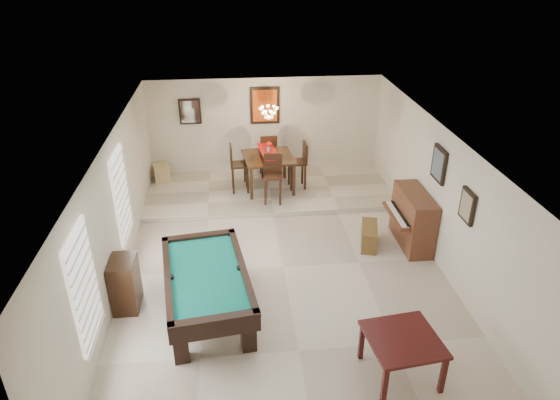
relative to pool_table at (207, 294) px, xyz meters
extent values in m
cube|color=beige|center=(1.39, 1.22, -0.42)|extent=(6.00, 9.00, 0.02)
cube|color=silver|center=(1.39, 5.72, 0.89)|extent=(6.00, 0.04, 2.60)
cube|color=silver|center=(-1.61, 1.22, 0.89)|extent=(0.04, 9.00, 2.60)
cube|color=silver|center=(4.39, 1.22, 0.89)|extent=(0.04, 9.00, 2.60)
cube|color=white|center=(1.39, 1.22, 2.19)|extent=(6.00, 9.00, 0.04)
cube|color=beige|center=(1.39, 4.47, -0.35)|extent=(6.00, 2.50, 0.12)
cube|color=white|center=(-1.58, -0.98, 0.99)|extent=(0.06, 1.00, 1.70)
cube|color=white|center=(-1.58, 1.82, 0.99)|extent=(0.06, 1.00, 1.70)
cube|color=brown|center=(3.24, 1.84, -0.19)|extent=(0.49, 0.84, 0.44)
cube|color=black|center=(-1.38, 0.33, 0.06)|extent=(0.41, 0.62, 0.93)
cube|color=tan|center=(-1.33, 5.25, -0.08)|extent=(0.47, 0.54, 0.42)
cube|color=#D84C14|center=(1.39, 5.68, 1.49)|extent=(0.75, 0.06, 0.95)
cube|color=white|center=(-0.51, 5.68, 1.39)|extent=(0.55, 0.06, 0.65)
cube|color=slate|center=(4.35, 1.52, 1.49)|extent=(0.06, 0.55, 0.65)
cube|color=gray|center=(4.35, 0.22, 1.29)|extent=(0.06, 0.45, 0.55)
camera|label=1|loc=(0.53, -6.72, 5.14)|focal=32.00mm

